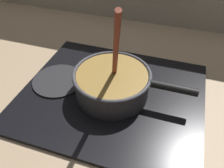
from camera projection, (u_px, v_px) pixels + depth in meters
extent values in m
cube|color=#9E8466|center=(60.00, 161.00, 0.57)|extent=(2.40, 1.60, 0.04)
cube|color=black|center=(112.00, 95.00, 0.71)|extent=(0.56, 0.48, 0.01)
torus|color=#592D0C|center=(112.00, 92.00, 0.70)|extent=(0.16, 0.16, 0.01)
cylinder|color=#262628|center=(58.00, 80.00, 0.75)|extent=(0.17, 0.17, 0.01)
cylinder|color=#38383D|center=(112.00, 84.00, 0.68)|extent=(0.22, 0.22, 0.08)
cylinder|color=olive|center=(112.00, 83.00, 0.68)|extent=(0.21, 0.21, 0.07)
torus|color=#38383D|center=(112.00, 74.00, 0.66)|extent=(0.23, 0.23, 0.01)
cylinder|color=black|center=(173.00, 88.00, 0.62)|extent=(0.13, 0.02, 0.02)
cylinder|color=#EDD88C|center=(110.00, 76.00, 0.66)|extent=(0.03, 0.03, 0.01)
cylinder|color=beige|center=(130.00, 85.00, 0.64)|extent=(0.03, 0.03, 0.01)
cylinder|color=#EDD88C|center=(124.00, 68.00, 0.69)|extent=(0.03, 0.03, 0.01)
cylinder|color=#EDD88C|center=(117.00, 95.00, 0.60)|extent=(0.03, 0.03, 0.01)
cylinder|color=maroon|center=(116.00, 50.00, 0.54)|extent=(0.06, 0.14, 0.27)
cube|color=brown|center=(114.00, 74.00, 0.68)|extent=(0.04, 0.05, 0.01)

